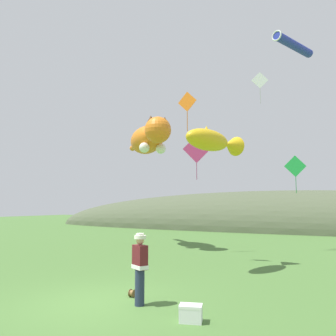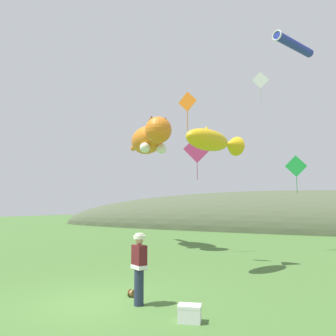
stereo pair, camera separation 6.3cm
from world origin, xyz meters
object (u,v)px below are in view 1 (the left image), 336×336
Objects in this scene: festival_attendant at (140,266)px; kite_fish_windsock at (213,141)px; kite_diamond_pink at (196,149)px; kite_spool at (132,293)px; kite_diamond_orange at (187,102)px; kite_diamond_white at (260,81)px; picnic_cooler at (191,313)px; kite_tube_streamer at (293,45)px; kite_giant_cat at (149,139)px; kite_diamond_green at (295,166)px.

kite_fish_windsock reaches higher than festival_attendant.
festival_attendant is 10.33m from kite_diamond_pink.
kite_spool is 8.91m from kite_diamond_orange.
kite_diamond_white is at bearing 66.22° from kite_diamond_orange.
kite_diamond_pink reaches higher than picnic_cooler.
kite_spool is 0.08× the size of kite_tube_streamer.
festival_attendant is at bearing -77.22° from kite_diamond_pink.
picnic_cooler is (1.60, -0.50, -0.77)m from festival_attendant.
kite_giant_cat is 5.89m from kite_diamond_orange.
kite_spool is 0.04× the size of kite_giant_cat.
kite_fish_windsock is at bearing 78.96° from kite_spool.
kite_giant_cat reaches higher than kite_fish_windsock.
kite_diamond_pink is at bearing -145.57° from kite_diamond_white.
festival_attendant reaches higher than kite_spool.
kite_tube_streamer is 4.87m from kite_diamond_white.
kite_fish_windsock is 2.79m from kite_diamond_orange.
kite_diamond_pink is at bearing -14.35° from kite_giant_cat.
kite_diamond_white is at bearing -147.85° from kite_diamond_green.
kite_diamond_green is at bearing 77.84° from festival_attendant.
kite_diamond_white reaches higher than kite_diamond_orange.
kite_diamond_orange is 6.16m from kite_diamond_white.
kite_fish_windsock is at bearing -59.99° from kite_diamond_pink.
kite_diamond_orange reaches higher than kite_diamond_pink.
kite_diamond_white reaches higher than festival_attendant.
kite_tube_streamer is at bearing 77.25° from picnic_cooler.
picnic_cooler is at bearing -94.62° from kite_diamond_green.
kite_diamond_orange is at bearing -122.09° from kite_diamond_green.
festival_attendant is at bearing -43.68° from kite_spool.
kite_spool is at bearing -121.38° from kite_tube_streamer.
kite_fish_windsock is at bearing -148.03° from kite_tube_streamer.
kite_spool is 0.10× the size of kite_diamond_green.
kite_diamond_white is at bearing 92.81° from picnic_cooler.
kite_tube_streamer reaches higher than kite_giant_cat.
kite_spool is 10.17m from kite_diamond_pink.
festival_attendant is at bearing 162.63° from picnic_cooler.
kite_giant_cat is 2.79× the size of kite_diamond_white.
kite_diamond_orange reaches higher than festival_attendant.
kite_spool is 12.87m from kite_diamond_green.
kite_giant_cat is at bearing -164.87° from kite_diamond_green.
picnic_cooler is 0.30× the size of kite_diamond_white.
picnic_cooler is at bearing -17.37° from festival_attendant.
kite_giant_cat is at bearing 165.65° from kite_diamond_pink.
picnic_cooler is 14.19m from kite_giant_cat.
kite_diamond_orange is (4.31, -3.97, 0.56)m from kite_giant_cat.
kite_giant_cat is (-5.57, 9.95, 5.62)m from festival_attendant.
kite_diamond_pink is at bearing 157.55° from kite_tube_streamer.
festival_attendant is at bearing -78.14° from kite_diamond_orange.
festival_attendant is 0.34× the size of kite_giant_cat.
kite_diamond_pink is at bearing 102.78° from festival_attendant.
kite_diamond_white is at bearing 34.43° from kite_diamond_pink.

